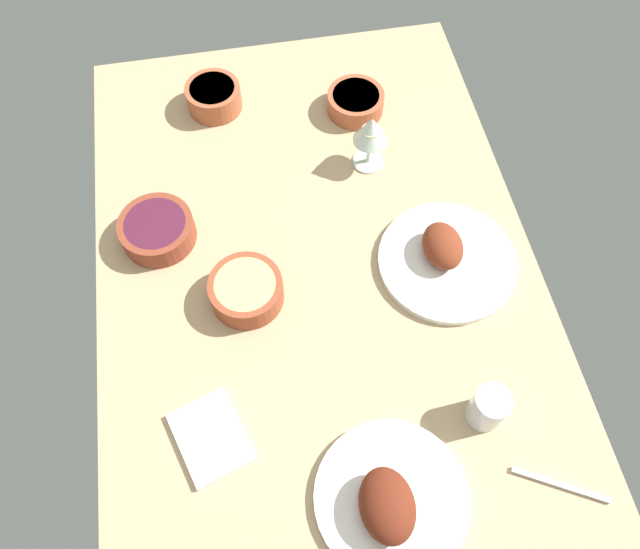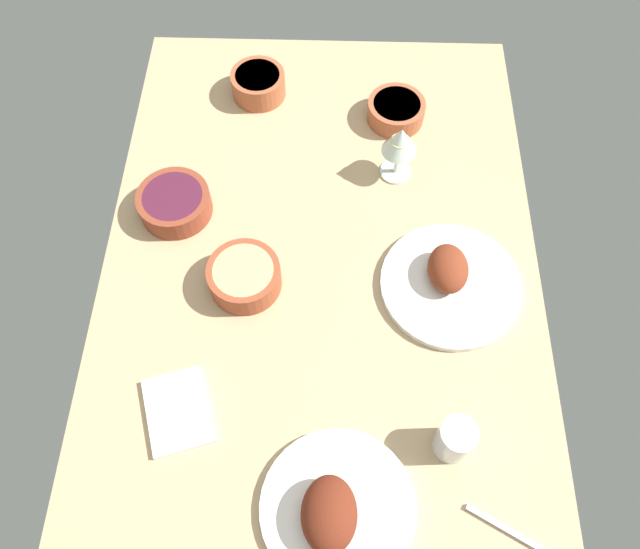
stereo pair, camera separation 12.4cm
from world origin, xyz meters
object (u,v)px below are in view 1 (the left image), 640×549
Objects in this scene: bowl_potatoes at (356,101)px; fork_loose at (560,485)px; bowl_onions at (157,230)px; wine_glass at (371,132)px; bowl_soup at (214,96)px; plate_far_side at (390,501)px; plate_near_viewer at (446,257)px; water_tumbler at (488,408)px; bowl_pasta at (246,290)px; folded_napkin at (210,437)px.

fork_loose is (91.15, 16.91, -2.30)cm from bowl_potatoes.
bowl_onions is 1.11× the size of wine_glass.
bowl_soup is at bearing -102.04° from bowl_potatoes.
wine_glass is (-72.58, 12.51, 7.44)cm from plate_far_side.
plate_near_viewer is 32.61cm from water_tumbler.
fork_loose is (45.74, 48.49, -2.77)cm from bowl_pasta.
bowl_potatoes is 55.58cm from bowl_onions.
plate_far_side is 74.03cm from wine_glass.
bowl_soup is 40.34cm from wine_glass.
bowl_onions is 0.92× the size of fork_loose.
bowl_soup reaches higher than folded_napkin.
water_tumbler is (83.88, 40.37, 1.19)cm from bowl_soup.
wine_glass is (-11.81, 47.67, 6.98)cm from bowl_onions.
wine_glass is at bearing -160.70° from plate_near_viewer.
water_tumbler reaches higher than bowl_soup.
fork_loose is (46.71, 7.39, -1.45)cm from plate_near_viewer.
plate_near_viewer is at bearing 19.30° from wine_glass.
plate_near_viewer is 58.20cm from folded_napkin.
wine_glass is 70.23cm from folded_napkin.
bowl_potatoes reaches higher than folded_napkin.
bowl_soup is 0.88× the size of bowl_pasta.
plate_far_side is at bearing 23.78° from fork_loose.
water_tumbler reaches higher than plate_near_viewer.
bowl_soup reaches higher than fork_loose.
water_tumbler is at bearing 51.20° from bowl_pasta.
bowl_soup reaches higher than bowl_pasta.
water_tumbler is (60.79, 7.96, -5.43)cm from wine_glass.
bowl_potatoes is 0.79× the size of fork_loose.
water_tumbler is at bearing 25.70° from bowl_soup.
bowl_onions is (27.90, -48.07, 0.25)cm from bowl_potatoes.
fork_loose is at bearing 26.86° from bowl_soup.
bowl_pasta is (52.40, 1.22, -0.14)cm from bowl_soup.
bowl_soup is 0.88× the size of folded_napkin.
folded_napkin is (79.19, -8.81, -2.71)cm from bowl_soup.
folded_napkin is (56.10, -41.22, -9.33)cm from wine_glass.
fork_loose is at bearing 72.05° from folded_napkin.
bowl_potatoes is 92.74cm from fork_loose.
fork_loose is (18.96, 58.53, -0.20)cm from folded_napkin.
fork_loose is (63.25, 64.98, -2.55)cm from bowl_onions.
bowl_onions is at bearing -131.36° from water_tumbler.
folded_napkin reaches higher than fork_loose.
fork_loose is at bearing 10.51° from bowl_potatoes.
fork_loose is (98.15, 49.72, -2.91)cm from bowl_soup.
wine_glass is at bearing -1.42° from bowl_potatoes.
folded_napkin is (-16.49, -28.71, -1.88)cm from plate_far_side.
water_tumbler is at bearing 84.55° from folded_napkin.
bowl_potatoes is 0.92× the size of bowl_pasta.
plate_far_side is 1.71× the size of bowl_onions.
bowl_potatoes is at bearing 145.18° from bowl_pasta.
water_tumbler is (-11.80, 20.47, 2.01)cm from plate_far_side.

